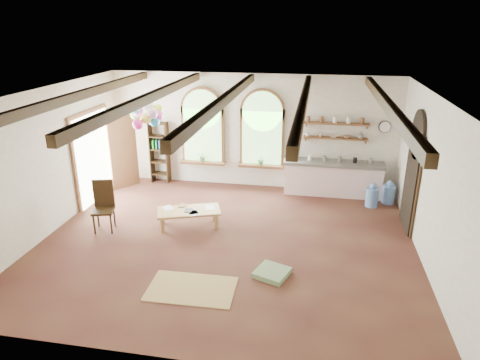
% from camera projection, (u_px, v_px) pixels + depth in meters
% --- Properties ---
extents(floor, '(8.00, 8.00, 0.00)m').
position_uv_depth(floor, '(227.00, 242.00, 9.31)').
color(floor, brown).
rests_on(floor, ground).
extents(ceiling_beams, '(6.20, 6.80, 0.18)m').
position_uv_depth(ceiling_beams, '(225.00, 99.00, 8.22)').
color(ceiling_beams, '#322210').
rests_on(ceiling_beams, ceiling).
extents(window_left, '(1.30, 0.28, 2.20)m').
position_uv_depth(window_left, '(203.00, 129.00, 12.12)').
color(window_left, brown).
rests_on(window_left, floor).
extents(window_right, '(1.30, 0.28, 2.20)m').
position_uv_depth(window_right, '(262.00, 132.00, 11.84)').
color(window_right, brown).
rests_on(window_right, floor).
extents(left_doorway, '(0.10, 1.90, 2.50)m').
position_uv_depth(left_doorway, '(93.00, 157.00, 11.22)').
color(left_doorway, brown).
rests_on(left_doorway, floor).
extents(right_doorway, '(0.10, 1.30, 2.40)m').
position_uv_depth(right_doorway, '(411.00, 182.00, 9.65)').
color(right_doorway, black).
rests_on(right_doorway, floor).
extents(kitchen_counter, '(2.68, 0.62, 0.94)m').
position_uv_depth(kitchen_counter, '(333.00, 178.00, 11.71)').
color(kitchen_counter, '#FFD8D9').
rests_on(kitchen_counter, floor).
extents(wall_shelf_lower, '(1.70, 0.24, 0.04)m').
position_uv_depth(wall_shelf_lower, '(335.00, 138.00, 11.50)').
color(wall_shelf_lower, brown).
rests_on(wall_shelf_lower, wall_back).
extents(wall_shelf_upper, '(1.70, 0.24, 0.04)m').
position_uv_depth(wall_shelf_upper, '(337.00, 124.00, 11.36)').
color(wall_shelf_upper, brown).
rests_on(wall_shelf_upper, wall_back).
extents(wall_clock, '(0.32, 0.04, 0.32)m').
position_uv_depth(wall_clock, '(385.00, 127.00, 11.23)').
color(wall_clock, black).
rests_on(wall_clock, wall_back).
extents(bookshelf, '(0.53, 0.32, 1.80)m').
position_uv_depth(bookshelf, '(159.00, 152.00, 12.50)').
color(bookshelf, '#322210').
rests_on(bookshelf, floor).
extents(coffee_table, '(1.57, 1.10, 0.41)m').
position_uv_depth(coffee_table, '(189.00, 212.00, 9.90)').
color(coffee_table, tan).
rests_on(coffee_table, floor).
extents(side_chair, '(0.56, 0.56, 1.16)m').
position_uv_depth(side_chair, '(104.00, 216.00, 9.75)').
color(side_chair, '#322210').
rests_on(side_chair, floor).
extents(floor_mat, '(1.58, 0.99, 0.02)m').
position_uv_depth(floor_mat, '(192.00, 289.00, 7.67)').
color(floor_mat, tan).
rests_on(floor_mat, floor).
extents(floor_cushion, '(0.75, 0.75, 0.10)m').
position_uv_depth(floor_cushion, '(272.00, 273.00, 8.08)').
color(floor_cushion, gray).
rests_on(floor_cushion, floor).
extents(water_jug_a, '(0.32, 0.32, 0.62)m').
position_uv_depth(water_jug_a, '(389.00, 193.00, 11.20)').
color(water_jug_a, '#618DCF').
rests_on(water_jug_a, floor).
extents(water_jug_b, '(0.33, 0.33, 0.64)m').
position_uv_depth(water_jug_b, '(372.00, 196.00, 11.00)').
color(water_jug_b, '#618DCF').
rests_on(water_jug_b, floor).
extents(balloon_cluster, '(0.87, 0.96, 1.16)m').
position_uv_depth(balloon_cluster, '(146.00, 115.00, 10.59)').
color(balloon_cluster, white).
rests_on(balloon_cluster, floor).
extents(table_book, '(0.16, 0.22, 0.02)m').
position_uv_depth(table_book, '(179.00, 205.00, 10.11)').
color(table_book, olive).
rests_on(table_book, coffee_table).
extents(tablet, '(0.19, 0.25, 0.01)m').
position_uv_depth(tablet, '(189.00, 210.00, 9.85)').
color(tablet, black).
rests_on(tablet, coffee_table).
extents(potted_plant_left, '(0.27, 0.23, 0.30)m').
position_uv_depth(potted_plant_left, '(203.00, 156.00, 12.30)').
color(potted_plant_left, '#598C4C').
rests_on(potted_plant_left, window_left).
extents(potted_plant_right, '(0.27, 0.23, 0.30)m').
position_uv_depth(potted_plant_right, '(261.00, 160.00, 12.02)').
color(potted_plant_right, '#598C4C').
rests_on(potted_plant_right, window_right).
extents(shelf_cup_a, '(0.12, 0.10, 0.10)m').
position_uv_depth(shelf_cup_a, '(307.00, 134.00, 11.60)').
color(shelf_cup_a, white).
rests_on(shelf_cup_a, wall_shelf_lower).
extents(shelf_cup_b, '(0.10, 0.10, 0.09)m').
position_uv_depth(shelf_cup_b, '(321.00, 135.00, 11.54)').
color(shelf_cup_b, beige).
rests_on(shelf_cup_b, wall_shelf_lower).
extents(shelf_bowl_a, '(0.22, 0.22, 0.05)m').
position_uv_depth(shelf_bowl_a, '(334.00, 136.00, 11.49)').
color(shelf_bowl_a, beige).
rests_on(shelf_bowl_a, wall_shelf_lower).
extents(shelf_bowl_b, '(0.20, 0.20, 0.06)m').
position_uv_depth(shelf_bowl_b, '(347.00, 137.00, 11.43)').
color(shelf_bowl_b, '#8C664C').
rests_on(shelf_bowl_b, wall_shelf_lower).
extents(shelf_vase, '(0.18, 0.18, 0.19)m').
position_uv_depth(shelf_vase, '(361.00, 135.00, 11.35)').
color(shelf_vase, slate).
rests_on(shelf_vase, wall_shelf_lower).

